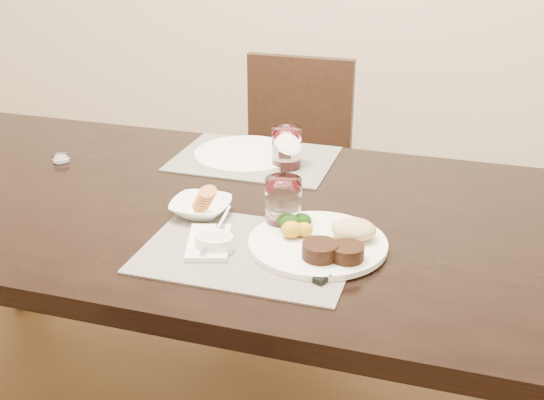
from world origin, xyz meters
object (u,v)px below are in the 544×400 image
(dinner_plate, at_px, (324,241))
(wine_glass_near, at_px, (283,205))
(chair_far, at_px, (292,163))
(cracker_bowl, at_px, (201,207))
(far_plate, at_px, (246,154))
(steak_knife, at_px, (336,266))

(dinner_plate, distance_m, wine_glass_near, 0.15)
(chair_far, xyz_separation_m, dinner_plate, (0.38, -1.09, 0.27))
(chair_far, relative_size, wine_glass_near, 7.64)
(chair_far, bearing_deg, cracker_bowl, -87.09)
(cracker_bowl, bearing_deg, wine_glass_near, 0.00)
(wine_glass_near, bearing_deg, far_plate, 119.83)
(steak_knife, bearing_deg, chair_far, 136.26)
(dinner_plate, xyz_separation_m, cracker_bowl, (-0.33, 0.08, 0.00))
(dinner_plate, distance_m, far_plate, 0.60)
(steak_knife, bearing_deg, cracker_bowl, -176.92)
(chair_far, bearing_deg, steak_knife, -70.21)
(steak_knife, relative_size, cracker_bowl, 1.61)
(dinner_plate, relative_size, far_plate, 1.01)
(dinner_plate, height_order, far_plate, dinner_plate)
(far_plate, bearing_deg, steak_knife, -55.09)
(cracker_bowl, bearing_deg, dinner_plate, -13.77)
(dinner_plate, relative_size, cracker_bowl, 2.02)
(steak_knife, height_order, far_plate, same)
(cracker_bowl, relative_size, far_plate, 0.50)
(chair_far, bearing_deg, wine_glass_near, -75.62)
(chair_far, bearing_deg, far_plate, -87.55)
(chair_far, height_order, cracker_bowl, chair_far)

